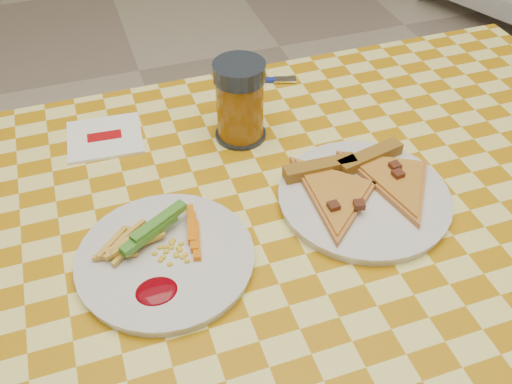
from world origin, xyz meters
TOP-DOWN VIEW (x-y plane):
  - table at (0.00, 0.00)m, footprint 1.28×0.88m
  - plate_left at (-0.18, 0.01)m, footprint 0.30×0.30m
  - plate_right at (0.12, 0.03)m, footprint 0.31×0.31m
  - fries_veggies at (-0.19, 0.02)m, footprint 0.16×0.15m
  - pizza_slices at (0.12, 0.05)m, footprint 0.26×0.24m
  - drink_glass at (-0.00, 0.24)m, footprint 0.08×0.08m
  - napkin at (-0.22, 0.30)m, footprint 0.13×0.12m
  - fork at (0.08, 0.38)m, footprint 0.13×0.05m

SIDE VIEW (x-z plane):
  - table at x=0.00m, z-range 0.30..1.06m
  - napkin at x=-0.22m, z-range 0.76..0.76m
  - fork at x=0.08m, z-range 0.76..0.76m
  - plate_left at x=-0.18m, z-range 0.76..0.77m
  - plate_right at x=0.12m, z-range 0.76..0.77m
  - pizza_slices at x=0.12m, z-range 0.76..0.79m
  - fries_veggies at x=-0.19m, z-range 0.76..0.80m
  - drink_glass at x=0.00m, z-range 0.75..0.89m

